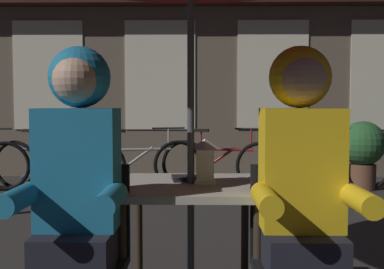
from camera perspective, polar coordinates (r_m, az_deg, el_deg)
The scene contains 12 objects.
cafe_table at distance 2.50m, azimuth -0.14°, elevation -8.12°, with size 0.72×0.72×0.74m.
lantern at distance 2.48m, azimuth 1.55°, elevation -3.01°, with size 0.11×0.11×0.23m.
chair_left at distance 2.24m, azimuth -13.02°, elevation -13.53°, with size 0.40×0.40×0.87m.
chair_right at distance 2.22m, azimuth 12.51°, elevation -13.66°, with size 0.40×0.40×0.87m.
person_left_hooded at distance 2.11m, azimuth -13.53°, elevation -4.67°, with size 0.45×0.56×1.40m.
person_right_hooded at distance 2.09m, azimuth 12.97°, elevation -4.74°, with size 0.45×0.56×1.40m.
bicycle_second at distance 6.63m, azimuth -16.57°, elevation -3.46°, with size 1.65×0.40×0.84m.
bicycle_third at distance 6.44m, azimuth -6.24°, elevation -3.53°, with size 1.65×0.42×0.84m.
bicycle_fourth at distance 6.42m, azimuth 3.56°, elevation -3.54°, with size 1.65×0.42×0.84m.
bicycle_fifth at distance 6.64m, azimuth 15.87°, elevation -3.43°, with size 1.68×0.08×0.84m.
book at distance 2.58m, azimuth -0.19°, elevation -5.20°, with size 0.20×0.14×0.02m, color black.
potted_plant at distance 6.84m, azimuth 19.60°, elevation -1.64°, with size 0.60×0.60×0.92m.
Camera 1 is at (0.04, -2.45, 1.15)m, focal length 44.90 mm.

